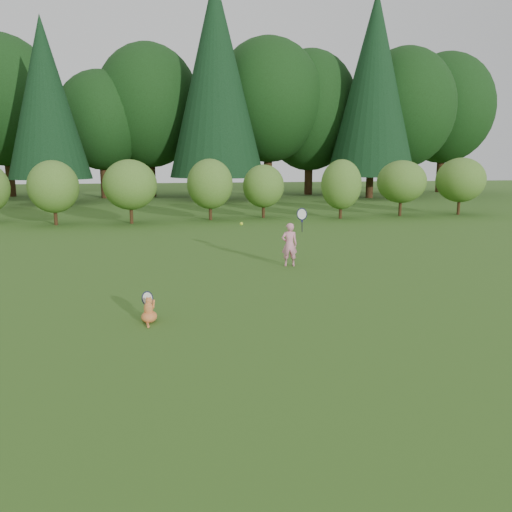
{
  "coord_description": "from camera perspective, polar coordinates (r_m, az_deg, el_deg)",
  "views": [
    {
      "loc": [
        -1.55,
        -8.91,
        2.6
      ],
      "look_at": [
        0.2,
        0.8,
        0.7
      ],
      "focal_mm": 35.0,
      "sensor_mm": 36.0,
      "label": 1
    }
  ],
  "objects": [
    {
      "name": "ground",
      "position": [
        9.41,
        -0.34,
        -5.14
      ],
      "size": [
        100.0,
        100.0,
        0.0
      ],
      "primitive_type": "plane",
      "color": "#244F16",
      "rests_on": "ground"
    },
    {
      "name": "tennis_ball",
      "position": [
        11.21,
        -1.68,
        3.71
      ],
      "size": [
        0.07,
        0.07,
        0.07
      ],
      "color": "#C6D919",
      "rests_on": "ground"
    },
    {
      "name": "woodland_backdrop",
      "position": [
        32.32,
        -7.79,
        19.54
      ],
      "size": [
        48.0,
        10.0,
        15.0
      ],
      "primitive_type": null,
      "color": "black",
      "rests_on": "ground"
    },
    {
      "name": "shrub_row",
      "position": [
        22.0,
        -6.21,
        7.72
      ],
      "size": [
        28.0,
        3.0,
        2.8
      ],
      "primitive_type": null,
      "color": "#406720",
      "rests_on": "ground"
    },
    {
      "name": "child",
      "position": [
        12.39,
        3.89,
        1.43
      ],
      "size": [
        0.61,
        0.37,
        1.62
      ],
      "rotation": [
        0.0,
        0.0,
        3.05
      ],
      "color": "pink",
      "rests_on": "ground"
    },
    {
      "name": "cat",
      "position": [
        8.36,
        -12.16,
        -5.91
      ],
      "size": [
        0.4,
        0.62,
        0.58
      ],
      "rotation": [
        0.0,
        0.0,
        -0.32
      ],
      "color": "#B55D22",
      "rests_on": "ground"
    }
  ]
}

